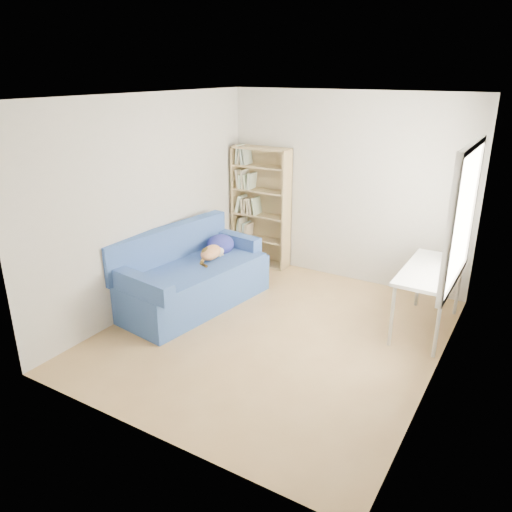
% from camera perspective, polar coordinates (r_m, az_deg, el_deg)
% --- Properties ---
extents(ground, '(4.00, 4.00, 0.00)m').
position_cam_1_polar(ground, '(5.79, 2.07, -8.86)').
color(ground, '#AB814D').
rests_on(ground, ground).
extents(room_shell, '(3.54, 4.04, 2.62)m').
position_cam_1_polar(room_shell, '(5.17, 3.45, 7.01)').
color(room_shell, silver).
rests_on(room_shell, ground).
extents(sofa, '(1.20, 2.10, 0.98)m').
position_cam_1_polar(sofa, '(6.42, -7.43, -2.33)').
color(sofa, navy).
rests_on(sofa, ground).
extents(bookshelf, '(0.90, 0.28, 1.79)m').
position_cam_1_polar(bookshelf, '(7.54, 0.57, 5.07)').
color(bookshelf, tan).
rests_on(bookshelf, ground).
extents(desk, '(0.57, 1.25, 0.75)m').
position_cam_1_polar(desk, '(5.93, 19.32, -2.05)').
color(desk, white).
rests_on(desk, ground).
extents(pen_cup, '(0.09, 0.09, 0.17)m').
position_cam_1_polar(pen_cup, '(6.19, 20.91, 0.02)').
color(pen_cup, white).
rests_on(pen_cup, desk).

